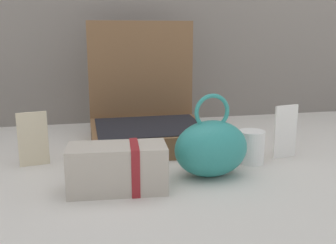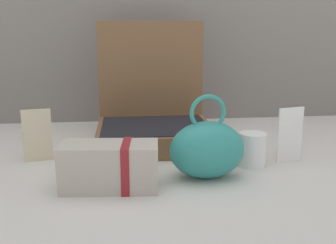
# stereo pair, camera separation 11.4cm
# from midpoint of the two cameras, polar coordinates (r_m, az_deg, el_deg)

# --- Properties ---
(ground_plane) EXTENTS (6.00, 6.00, 0.00)m
(ground_plane) POSITION_cam_midpoint_polar(r_m,az_deg,el_deg) (1.20, 3.80, -5.52)
(ground_plane) COLOR beige
(open_suitcase) EXTENTS (0.38, 0.35, 0.42)m
(open_suitcase) POSITION_cam_midpoint_polar(r_m,az_deg,el_deg) (1.37, 0.32, 0.64)
(open_suitcase) COLOR brown
(open_suitcase) RESTS_ON ground_plane
(teal_pouch_handbag) EXTENTS (0.21, 0.14, 0.22)m
(teal_pouch_handbag) POSITION_cam_midpoint_polar(r_m,az_deg,el_deg) (1.05, 8.78, -3.91)
(teal_pouch_handbag) COLOR teal
(teal_pouch_handbag) RESTS_ON ground_plane
(cream_toiletry_bag) EXTENTS (0.25, 0.13, 0.12)m
(cream_toiletry_bag) POSITION_cam_midpoint_polar(r_m,az_deg,el_deg) (0.98, -4.88, -6.42)
(cream_toiletry_bag) COLOR #B2A899
(cream_toiletry_bag) RESTS_ON ground_plane
(coffee_mug) EXTENTS (0.12, 0.08, 0.10)m
(coffee_mug) POSITION_cam_midpoint_polar(r_m,az_deg,el_deg) (1.18, 14.69, -3.89)
(coffee_mug) COLOR white
(coffee_mug) RESTS_ON ground_plane
(info_card_left) EXTENTS (0.08, 0.02, 0.16)m
(info_card_left) POSITION_cam_midpoint_polar(r_m,az_deg,el_deg) (1.21, -15.80, -1.91)
(info_card_left) COLOR beige
(info_card_left) RESTS_ON ground_plane
(poster_card_right) EXTENTS (0.08, 0.02, 0.16)m
(poster_card_right) POSITION_cam_midpoint_polar(r_m,az_deg,el_deg) (1.24, 19.75, -1.79)
(poster_card_right) COLOR white
(poster_card_right) RESTS_ON ground_plane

